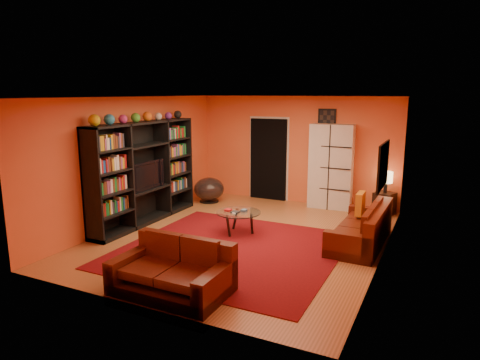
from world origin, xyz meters
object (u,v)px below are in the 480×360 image
at_px(sofa, 365,229).
at_px(bowl_chair, 209,189).
at_px(coffee_table, 238,214).
at_px(entertainment_unit, 144,173).
at_px(loveseat, 175,271).
at_px(tv, 144,175).
at_px(table_lamp, 386,178).
at_px(storage_cabinet, 331,167).
at_px(side_table, 384,203).

bearing_deg(sofa, bowl_chair, 161.65).
xyz_separation_m(coffee_table, bowl_chair, (-1.73, 1.88, -0.06)).
bearing_deg(entertainment_unit, bowl_chair, 79.49).
relative_size(entertainment_unit, bowl_chair, 4.01).
bearing_deg(coffee_table, loveseat, -83.92).
bearing_deg(bowl_chair, tv, -98.77).
xyz_separation_m(sofa, table_lamp, (0.05, 2.18, 0.55)).
bearing_deg(coffee_table, storage_cabinet, 67.45).
relative_size(entertainment_unit, table_lamp, 6.35).
bearing_deg(loveseat, sofa, -33.79).
bearing_deg(side_table, entertainment_unit, -148.33).
bearing_deg(table_lamp, coffee_table, -131.95).
relative_size(loveseat, coffee_table, 1.83).
relative_size(storage_cabinet, bowl_chair, 2.63).
bearing_deg(loveseat, side_table, -21.56).
bearing_deg(tv, sofa, -81.43).
distance_m(storage_cabinet, table_lamp, 1.25).
height_order(coffee_table, storage_cabinet, storage_cabinet).
bearing_deg(bowl_chair, side_table, 10.16).
distance_m(sofa, bowl_chair, 4.28).
bearing_deg(loveseat, tv, 45.33).
bearing_deg(table_lamp, bowl_chair, -169.84).
distance_m(storage_cabinet, side_table, 1.45).
bearing_deg(loveseat, bowl_chair, 24.70).
xyz_separation_m(entertainment_unit, table_lamp, (4.46, 2.75, -0.22)).
bearing_deg(coffee_table, tv, -173.94).
bearing_deg(storage_cabinet, sofa, -64.68).
distance_m(side_table, table_lamp, 0.58).
xyz_separation_m(sofa, side_table, (0.05, 2.18, -0.04)).
relative_size(sofa, storage_cabinet, 1.01).
bearing_deg(bowl_chair, coffee_table, -47.37).
xyz_separation_m(tv, sofa, (4.36, 0.66, -0.73)).
relative_size(storage_cabinet, side_table, 3.95).
relative_size(sofa, side_table, 3.99).
distance_m(entertainment_unit, loveseat, 3.48).
bearing_deg(entertainment_unit, storage_cabinet, 41.06).
xyz_separation_m(sofa, loveseat, (-2.03, -2.99, -0.00)).
relative_size(sofa, bowl_chair, 2.66).
height_order(tv, sofa, tv).
height_order(bowl_chair, table_lamp, table_lamp).
bearing_deg(entertainment_unit, tv, -59.04).
relative_size(entertainment_unit, tv, 2.94).
bearing_deg(bowl_chair, entertainment_unit, -100.51).
bearing_deg(loveseat, coffee_table, 6.44).
height_order(sofa, bowl_chair, sofa).
height_order(entertainment_unit, loveseat, entertainment_unit).
distance_m(loveseat, storage_cabinet, 5.33).
distance_m(bowl_chair, table_lamp, 4.18).
xyz_separation_m(entertainment_unit, side_table, (4.46, 2.75, -0.80)).
distance_m(entertainment_unit, storage_cabinet, 4.26).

